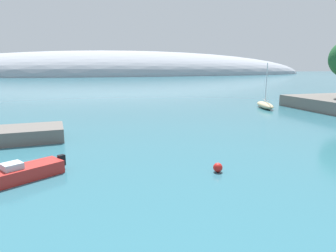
{
  "coord_description": "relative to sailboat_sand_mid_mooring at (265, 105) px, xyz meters",
  "views": [
    {
      "loc": [
        -12.1,
        -0.44,
        7.26
      ],
      "look_at": [
        -3.26,
        28.64,
        1.1
      ],
      "focal_mm": 32.17,
      "sensor_mm": 36.0,
      "label": 1
    }
  ],
  "objects": [
    {
      "name": "mooring_buoy_red",
      "position": [
        -21.78,
        -26.26,
        -0.25
      ],
      "size": [
        0.65,
        0.65,
        0.65
      ],
      "primitive_type": "sphere",
      "color": "red",
      "rests_on": "water"
    },
    {
      "name": "motorboat_red_foreground",
      "position": [
        -34.35,
        -23.8,
        -0.1
      ],
      "size": [
        4.98,
        3.91,
        1.26
      ],
      "rotation": [
        0.0,
        0.0,
        3.69
      ],
      "color": "red",
      "rests_on": "water"
    },
    {
      "name": "sailboat_sand_mid_mooring",
      "position": [
        0.0,
        0.0,
        0.0
      ],
      "size": [
        3.62,
        6.99,
        7.64
      ],
      "rotation": [
        0.0,
        0.0,
        1.29
      ],
      "color": "#C6B284",
      "rests_on": "water"
    },
    {
      "name": "distant_ridge",
      "position": [
        3.85,
        184.47,
        -0.58
      ],
      "size": [
        305.22,
        79.11,
        35.42
      ],
      "primitive_type": "ellipsoid",
      "color": "#999EA8",
      "rests_on": "ground"
    }
  ]
}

